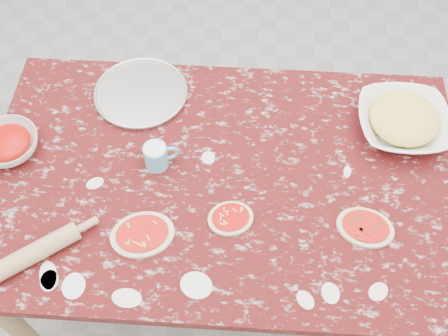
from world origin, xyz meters
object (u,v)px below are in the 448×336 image
sauce_bowl (8,145)px  rolling_pin (32,254)px  flour_mug (157,156)px  pizza_tray (141,93)px  worktable (224,189)px  cheese_bowl (403,123)px

sauce_bowl → rolling_pin: 0.43m
sauce_bowl → flour_mug: size_ratio=1.83×
pizza_tray → sauce_bowl: size_ratio=1.61×
worktable → cheese_bowl: (0.61, 0.24, 0.12)m
pizza_tray → flour_mug: flour_mug is taller
flour_mug → rolling_pin: 0.49m
sauce_bowl → rolling_pin: size_ratio=0.71×
cheese_bowl → flour_mug: size_ratio=2.76×
worktable → sauce_bowl: 0.75m
pizza_tray → cheese_bowl: size_ratio=1.07×
pizza_tray → flour_mug: bearing=-71.0°
rolling_pin → sauce_bowl: bearing=115.3°
flour_mug → pizza_tray: bearing=109.0°
pizza_tray → sauce_bowl: 0.49m
rolling_pin → pizza_tray: bearing=71.5°
pizza_tray → sauce_bowl: (-0.41, -0.28, 0.03)m
sauce_bowl → flour_mug: 0.51m
sauce_bowl → rolling_pin: sauce_bowl is taller
sauce_bowl → pizza_tray: bearing=34.4°
flour_mug → rolling_pin: flour_mug is taller
cheese_bowl → flour_mug: flour_mug is taller
pizza_tray → flour_mug: (0.10, -0.30, 0.04)m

